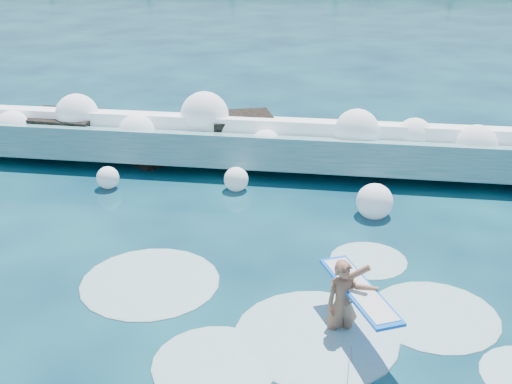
# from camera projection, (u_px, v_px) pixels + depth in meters

# --- Properties ---
(ground) EXTENTS (200.00, 200.00, 0.00)m
(ground) POSITION_uv_depth(u_px,v_px,m) (170.00, 279.00, 13.25)
(ground) COLOR #072038
(ground) RESTS_ON ground
(breaking_wave) EXTENTS (18.37, 2.85, 1.58)m
(breaking_wave) POSITION_uv_depth(u_px,v_px,m) (243.00, 144.00, 19.33)
(breaking_wave) COLOR teal
(breaking_wave) RESTS_ON ground
(rock_cluster) EXTENTS (8.06, 3.29, 1.34)m
(rock_cluster) POSITION_uv_depth(u_px,v_px,m) (144.00, 137.00, 20.33)
(rock_cluster) COLOR black
(rock_cluster) RESTS_ON ground
(surfer_with_board) EXTENTS (1.51, 2.88, 1.72)m
(surfer_with_board) POSITION_uv_depth(u_px,v_px,m) (346.00, 301.00, 11.35)
(surfer_with_board) COLOR #915B43
(surfer_with_board) RESTS_ON ground
(wave_spray) EXTENTS (15.11, 5.14, 2.02)m
(wave_spray) POSITION_uv_depth(u_px,v_px,m) (234.00, 132.00, 19.16)
(wave_spray) COLOR white
(wave_spray) RESTS_ON ground
(surf_foam) EXTENTS (9.31, 5.85, 0.15)m
(surf_foam) POSITION_uv_depth(u_px,v_px,m) (288.00, 316.00, 12.05)
(surf_foam) COLOR silver
(surf_foam) RESTS_ON ground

